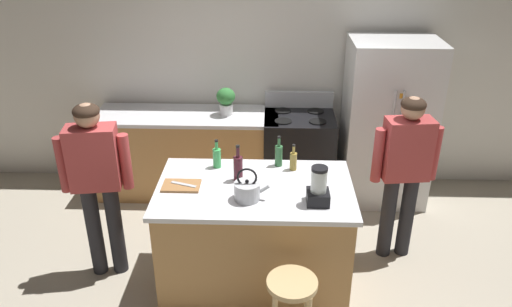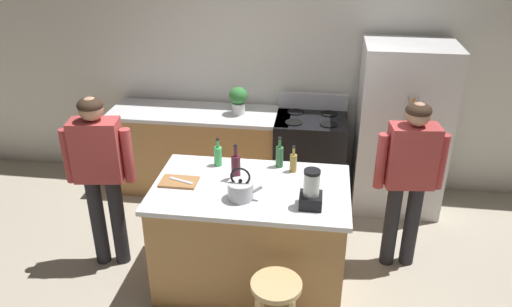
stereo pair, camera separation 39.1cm
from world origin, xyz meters
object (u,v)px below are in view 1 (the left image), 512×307
object	(u,v)px
person_by_island_left	(96,176)
bottle_olive_oil	(279,155)
person_by_sink_right	(405,164)
bar_stool	(292,296)
chef_knife	(184,184)
blender_appliance	(318,188)
bottle_soda	(217,157)
cutting_board	(181,186)
kitchen_island	(255,235)
refrigerator	(387,123)
tea_kettle	(247,190)
bottle_wine	(238,168)
potted_plant	(226,99)
stove_range	(298,155)
bottle_vinegar	(293,161)

from	to	relation	value
person_by_island_left	bottle_olive_oil	bearing A→B (deg)	10.74
person_by_sink_right	bar_stool	distance (m)	1.62
bar_stool	chef_knife	distance (m)	1.22
blender_appliance	bottle_soda	xyz separation A→B (m)	(-0.82, 0.56, -0.03)
bottle_soda	cutting_board	bearing A→B (deg)	-125.64
kitchen_island	bottle_soda	bearing A→B (deg)	135.33
refrigerator	tea_kettle	distance (m)	2.21
bar_stool	bottle_wine	xyz separation A→B (m)	(-0.43, 0.85, 0.57)
bar_stool	tea_kettle	xyz separation A→B (m)	(-0.34, 0.56, 0.53)
blender_appliance	person_by_island_left	bearing A→B (deg)	169.84
refrigerator	potted_plant	xyz separation A→B (m)	(-1.72, 0.05, 0.23)
blender_appliance	bottle_wine	bearing A→B (deg)	151.88
refrigerator	cutting_board	bearing A→B (deg)	-142.05
person_by_island_left	person_by_sink_right	size ratio (longest dim) A/B	1.02
kitchen_island	stove_range	world-z (taller)	stove_range
stove_range	tea_kettle	distance (m)	1.86
person_by_island_left	blender_appliance	world-z (taller)	person_by_island_left
person_by_island_left	potted_plant	distance (m)	1.74
bar_stool	blender_appliance	size ratio (longest dim) A/B	2.08
stove_range	cutting_board	bearing A→B (deg)	-123.40
person_by_island_left	potted_plant	size ratio (longest dim) A/B	5.36
bottle_wine	bottle_vinegar	bearing A→B (deg)	23.86
kitchen_island	bottle_olive_oil	distance (m)	0.71
bottle_soda	bottle_vinegar	xyz separation A→B (m)	(0.65, -0.03, -0.01)
bottle_olive_oil	refrigerator	bearing A→B (deg)	43.83
person_by_island_left	refrigerator	bearing A→B (deg)	27.75
kitchen_island	cutting_board	bearing A→B (deg)	-178.04
tea_kettle	chef_knife	bearing A→B (deg)	161.82
refrigerator	bottle_soda	world-z (taller)	refrigerator
bottle_vinegar	bottle_soda	bearing A→B (deg)	177.73
tea_kettle	chef_knife	xyz separation A→B (m)	(-0.52, 0.17, -0.06)
bar_stool	bottle_soda	xyz separation A→B (m)	(-0.62, 1.08, 0.55)
stove_range	bottle_soda	world-z (taller)	bottle_soda
tea_kettle	bottle_vinegar	bearing A→B (deg)	53.57
potted_plant	bottle_wine	bearing A→B (deg)	-81.15
stove_range	tea_kettle	xyz separation A→B (m)	(-0.48, -1.71, 0.54)
bottle_wine	bottle_vinegar	size ratio (longest dim) A/B	1.34
bottle_olive_oil	tea_kettle	distance (m)	0.62
person_by_sink_right	potted_plant	size ratio (longest dim) A/B	5.24
bottle_vinegar	tea_kettle	xyz separation A→B (m)	(-0.37, -0.50, -0.01)
stove_range	person_by_sink_right	size ratio (longest dim) A/B	0.72
person_by_island_left	bottle_vinegar	world-z (taller)	person_by_island_left
refrigerator	bottle_olive_oil	size ratio (longest dim) A/B	6.47
bottle_wine	tea_kettle	size ratio (longest dim) A/B	1.15
person_by_sink_right	bottle_vinegar	bearing A→B (deg)	-172.49
potted_plant	cutting_board	distance (m)	1.59
bottle_soda	tea_kettle	xyz separation A→B (m)	(0.29, -0.52, -0.02)
blender_appliance	bottle_vinegar	world-z (taller)	blender_appliance
tea_kettle	chef_knife	distance (m)	0.55
kitchen_island	cutting_board	size ratio (longest dim) A/B	5.27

